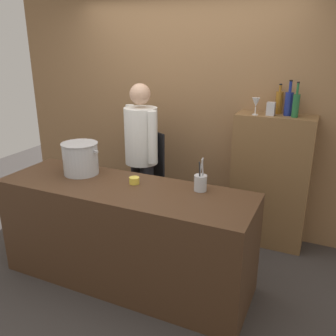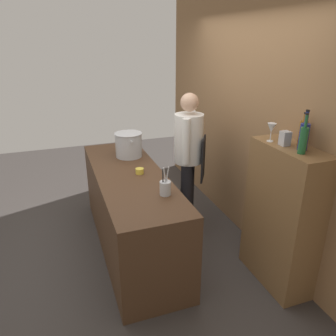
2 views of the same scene
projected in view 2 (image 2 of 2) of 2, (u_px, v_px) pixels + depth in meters
ground_plane at (133, 245)px, 3.81m from camera, size 8.00×8.00×0.00m
brick_back_panel at (249, 108)px, 3.68m from camera, size 4.40×0.10×3.00m
prep_counter at (131, 211)px, 3.64m from camera, size 2.20×0.70×0.90m
bar_cabinet at (281, 218)px, 3.03m from camera, size 0.76×0.32×1.38m
chef at (189, 152)px, 3.91m from camera, size 0.47×0.41×1.66m
stockpot_large at (129, 145)px, 3.91m from camera, size 0.39×0.33×0.29m
utensil_crock at (165, 188)px, 2.98m from camera, size 0.10×0.10×0.27m
butter_jar at (140, 171)px, 3.45m from camera, size 0.09×0.09×0.06m
wine_bottle_cobalt at (304, 136)px, 2.65m from camera, size 0.08×0.08×0.33m
wine_bottle_green at (303, 139)px, 2.57m from camera, size 0.06×0.06×0.32m
wine_bottle_amber at (303, 133)px, 2.77m from camera, size 0.07×0.07×0.29m
wine_glass_tall at (271, 129)px, 2.88m from camera, size 0.08×0.08×0.16m
spice_tin_silver at (285, 138)px, 2.79m from camera, size 0.08×0.08×0.12m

